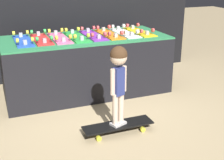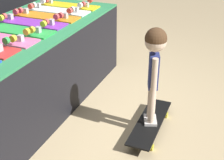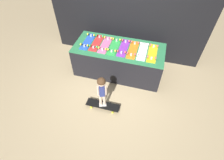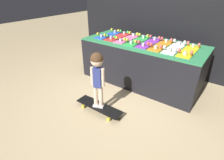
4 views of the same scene
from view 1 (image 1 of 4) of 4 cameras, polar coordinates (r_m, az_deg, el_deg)
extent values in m
plane|color=tan|center=(3.74, -1.65, -5.53)|extent=(16.00, 16.00, 0.00)
cube|color=black|center=(4.19, -4.78, 2.65)|extent=(2.13, 0.93, 0.74)
cube|color=#2D7F4C|center=(4.09, -4.93, 7.73)|extent=(2.13, 0.93, 0.02)
cube|color=blue|center=(3.96, -15.96, 6.88)|extent=(0.20, 0.68, 0.01)
cube|color=#B7B7BC|center=(4.17, -16.36, 7.94)|extent=(0.04, 0.04, 0.05)
cylinder|color=yellow|center=(4.17, -15.24, 8.41)|extent=(0.03, 0.05, 0.05)
cylinder|color=yellow|center=(4.16, -17.55, 8.14)|extent=(0.03, 0.05, 0.05)
cube|color=#B7B7BC|center=(3.74, -15.61, 6.66)|extent=(0.04, 0.04, 0.05)
cylinder|color=yellow|center=(3.74, -14.36, 7.19)|extent=(0.03, 0.05, 0.05)
cylinder|color=yellow|center=(3.72, -16.93, 6.89)|extent=(0.03, 0.05, 0.05)
cube|color=red|center=(3.99, -12.78, 7.26)|extent=(0.20, 0.68, 0.01)
cube|color=#B7B7BC|center=(4.20, -13.33, 8.29)|extent=(0.04, 0.04, 0.05)
cylinder|color=green|center=(4.21, -12.22, 8.75)|extent=(0.03, 0.05, 0.05)
cylinder|color=green|center=(4.19, -14.50, 8.51)|extent=(0.03, 0.05, 0.05)
cube|color=#B7B7BC|center=(3.77, -12.25, 7.07)|extent=(0.04, 0.04, 0.05)
cylinder|color=green|center=(3.78, -11.01, 7.58)|extent=(0.03, 0.05, 0.05)
cylinder|color=green|center=(3.75, -13.54, 7.30)|extent=(0.03, 0.05, 0.05)
cube|color=pink|center=(4.01, -9.58, 7.54)|extent=(0.20, 0.68, 0.01)
cube|color=#B7B7BC|center=(4.22, -10.28, 8.56)|extent=(0.04, 0.04, 0.05)
cylinder|color=yellow|center=(4.23, -9.18, 9.01)|extent=(0.03, 0.05, 0.05)
cylinder|color=yellow|center=(4.20, -11.43, 8.78)|extent=(0.03, 0.05, 0.05)
cube|color=#B7B7BC|center=(3.79, -8.86, 7.36)|extent=(0.04, 0.04, 0.05)
cylinder|color=yellow|center=(3.81, -7.64, 7.86)|extent=(0.03, 0.05, 0.05)
cylinder|color=yellow|center=(3.77, -10.13, 7.61)|extent=(0.03, 0.05, 0.05)
cube|color=green|center=(4.06, -6.45, 7.82)|extent=(0.20, 0.68, 0.01)
cube|color=#B7B7BC|center=(4.26, -7.29, 8.82)|extent=(0.04, 0.04, 0.05)
cylinder|color=yellow|center=(4.28, -6.20, 9.26)|extent=(0.03, 0.05, 0.05)
cylinder|color=yellow|center=(4.24, -8.42, 9.05)|extent=(0.03, 0.05, 0.05)
cube|color=#B7B7BC|center=(3.84, -5.57, 7.65)|extent=(0.04, 0.04, 0.05)
cylinder|color=yellow|center=(3.86, -4.37, 8.13)|extent=(0.03, 0.05, 0.05)
cylinder|color=yellow|center=(3.81, -6.80, 7.91)|extent=(0.03, 0.05, 0.05)
cube|color=purple|center=(4.13, -3.49, 8.12)|extent=(0.20, 0.68, 0.01)
cube|color=#B7B7BC|center=(4.33, -4.44, 9.10)|extent=(0.04, 0.04, 0.05)
cylinder|color=#D84C4C|center=(4.35, -3.38, 9.52)|extent=(0.03, 0.05, 0.05)
cylinder|color=#D84C4C|center=(4.30, -5.53, 9.34)|extent=(0.03, 0.05, 0.05)
cube|color=#B7B7BC|center=(3.91, -2.45, 7.97)|extent=(0.04, 0.04, 0.05)
cylinder|color=#D84C4C|center=(3.94, -1.29, 8.43)|extent=(0.03, 0.05, 0.05)
cylinder|color=#D84C4C|center=(3.88, -3.64, 8.23)|extent=(0.03, 0.05, 0.05)
cube|color=orange|center=(4.19, -0.51, 8.34)|extent=(0.20, 0.68, 0.01)
cube|color=#B7B7BC|center=(4.39, -1.58, 9.30)|extent=(0.04, 0.04, 0.05)
cylinder|color=#D84C4C|center=(4.41, -0.55, 9.70)|extent=(0.03, 0.05, 0.05)
cylinder|color=#D84C4C|center=(4.36, -2.64, 9.55)|extent=(0.03, 0.05, 0.05)
cube|color=#B7B7BC|center=(3.98, 0.67, 8.19)|extent=(0.04, 0.04, 0.05)
cylinder|color=#D84C4C|center=(4.01, 1.79, 8.63)|extent=(0.03, 0.05, 0.05)
cylinder|color=#D84C4C|center=(3.94, -0.47, 8.46)|extent=(0.03, 0.05, 0.05)
cube|color=white|center=(4.27, 2.30, 8.56)|extent=(0.20, 0.68, 0.01)
cube|color=#B7B7BC|center=(4.47, 1.13, 9.50)|extent=(0.04, 0.04, 0.05)
cylinder|color=white|center=(4.50, 2.14, 9.89)|extent=(0.03, 0.05, 0.05)
cylinder|color=white|center=(4.43, 0.12, 9.75)|extent=(0.03, 0.05, 0.05)
cube|color=#B7B7BC|center=(4.07, 3.60, 8.41)|extent=(0.04, 0.04, 0.05)
cylinder|color=white|center=(4.10, 4.68, 8.84)|extent=(0.03, 0.05, 0.05)
cylinder|color=white|center=(4.03, 2.51, 8.69)|extent=(0.03, 0.05, 0.05)
cube|color=yellow|center=(4.36, 5.04, 8.73)|extent=(0.20, 0.68, 0.01)
cube|color=#B7B7BC|center=(4.56, 3.78, 9.66)|extent=(0.04, 0.04, 0.05)
cylinder|color=#D84C4C|center=(4.59, 4.75, 10.03)|extent=(0.03, 0.05, 0.05)
cylinder|color=#D84C4C|center=(4.52, 2.81, 9.92)|extent=(0.03, 0.05, 0.05)
cube|color=#B7B7BC|center=(4.16, 6.44, 8.59)|extent=(0.04, 0.04, 0.05)
cylinder|color=#D84C4C|center=(4.20, 7.48, 9.00)|extent=(0.03, 0.05, 0.05)
cylinder|color=#D84C4C|center=(4.12, 5.40, 8.87)|extent=(0.03, 0.05, 0.05)
cube|color=black|center=(3.24, 1.14, -8.22)|extent=(0.73, 0.20, 0.01)
cube|color=#B7B7BC|center=(3.34, 5.00, -7.95)|extent=(0.04, 0.04, 0.05)
cylinder|color=yellow|center=(3.42, 4.36, -7.72)|extent=(0.05, 0.03, 0.05)
cylinder|color=yellow|center=(3.29, 5.65, -8.97)|extent=(0.05, 0.03, 0.05)
cube|color=#B7B7BC|center=(3.18, -2.96, -9.49)|extent=(0.04, 0.04, 0.05)
cylinder|color=yellow|center=(3.26, -3.44, -9.20)|extent=(0.05, 0.03, 0.05)
cylinder|color=yellow|center=(3.12, -2.44, -10.61)|extent=(0.05, 0.03, 0.05)
cube|color=silver|center=(3.25, 1.67, -7.69)|extent=(0.11, 0.12, 0.02)
cylinder|color=beige|center=(3.17, 1.70, -4.88)|extent=(0.06, 0.06, 0.33)
cube|color=silver|center=(3.20, 0.59, -8.15)|extent=(0.11, 0.12, 0.02)
cylinder|color=beige|center=(3.12, 0.61, -5.30)|extent=(0.06, 0.06, 0.33)
cube|color=navy|center=(3.04, 1.20, -0.27)|extent=(0.13, 0.11, 0.29)
cylinder|color=beige|center=(3.08, 2.24, 0.27)|extent=(0.05, 0.05, 0.26)
cylinder|color=beige|center=(2.99, 0.13, -0.38)|extent=(0.05, 0.05, 0.26)
sphere|color=beige|center=(2.96, 1.23, 4.26)|extent=(0.16, 0.16, 0.16)
sphere|color=#4C331E|center=(2.96, 1.23, 4.64)|extent=(0.17, 0.17, 0.17)
camera|label=2|loc=(2.34, -49.52, 13.76)|focal=50.00mm
camera|label=3|loc=(2.55, 68.75, 49.15)|focal=28.00mm
camera|label=4|loc=(2.71, 46.87, 14.91)|focal=28.00mm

